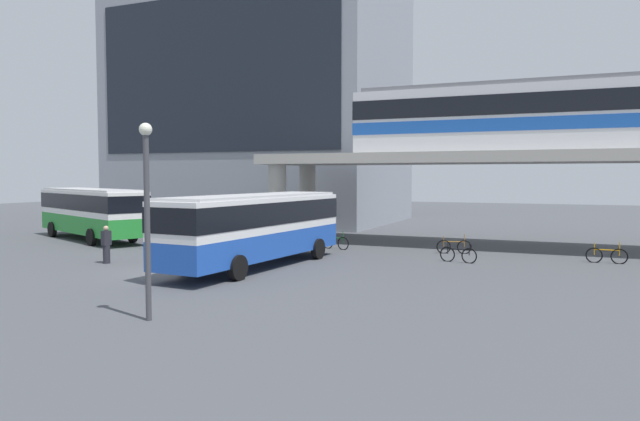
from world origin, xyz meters
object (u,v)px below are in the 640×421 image
bicycle_black (458,255)px  bicycle_brown (454,247)px  station_building (263,99)px  bus_secondary (91,208)px  bicycle_orange (607,256)px  pedestrian_walking_across (106,246)px  bicycle_green (335,243)px  bus_main (256,222)px  train (551,115)px

bicycle_black → bicycle_brown: (-0.74, 3.06, 0.00)m
station_building → bus_secondary: 20.93m
bus_secondary → bicycle_orange: bus_secondary is taller
station_building → bus_secondary: bearing=-96.1°
bus_secondary → pedestrian_walking_across: bus_secondary is taller
bicycle_black → bicycle_brown: same height
station_building → bicycle_black: 30.48m
bicycle_green → bicycle_black: bearing=-18.4°
bicycle_orange → bicycle_brown: size_ratio=1.03×
bus_main → pedestrian_walking_across: 7.20m
bicycle_orange → bus_secondary: bearing=-176.6°
bicycle_brown → pedestrian_walking_across: (-14.16, -9.74, 0.47)m
train → bicycle_green: bearing=-157.8°
bicycle_brown → bus_main: bearing=-132.1°
train → pedestrian_walking_across: train is taller
bicycle_orange → bicycle_green: size_ratio=1.02×
train → pedestrian_walking_across: size_ratio=12.50×
bicycle_brown → pedestrian_walking_across: bearing=-145.5°
bicycle_orange → bicycle_green: bearing=-179.8°
station_building → pedestrian_walking_across: 28.68m
bus_secondary → bicycle_black: size_ratio=6.26×
bus_secondary → bicycle_black: (22.94, -0.66, -1.63)m
train → pedestrian_walking_across: (-18.63, -13.47, -6.50)m
bus_secondary → bicycle_green: size_ratio=6.34×
station_building → bicycle_brown: 28.09m
train → pedestrian_walking_across: bearing=-144.1°
bicycle_brown → pedestrian_walking_across: pedestrian_walking_across is taller
train → bicycle_green: size_ratio=12.47×
train → bicycle_orange: (2.64, -4.38, -6.96)m
station_building → bicycle_black: bearing=-42.9°
bicycle_brown → bicycle_orange: bearing=-5.2°
bicycle_brown → bicycle_green: bearing=-173.8°
bicycle_green → station_building: bearing=129.0°
bus_main → bicycle_orange: bearing=27.2°
bus_secondary → bicycle_black: bus_secondary is taller
pedestrian_walking_across → bicycle_brown: bearing=34.5°
bus_main → station_building: bearing=117.9°
bicycle_green → bus_secondary: bearing=-173.8°
bicycle_black → bicycle_green: same height
station_building → train: station_building is taller
train → bus_main: bearing=-134.9°
bus_main → bicycle_brown: (7.26, 8.02, -1.63)m
station_building → train: (24.66, -12.68, -3.62)m
bus_secondary → station_building: bearing=83.9°
bicycle_black → bicycle_green: (-7.11, 2.37, 0.00)m
bicycle_black → pedestrian_walking_across: (-14.90, -6.68, 0.47)m
bus_main → bicycle_orange: bus_main is taller
bicycle_orange → bicycle_black: (-6.37, -2.41, 0.00)m
bicycle_black → pedestrian_walking_across: bearing=-155.8°
bus_secondary → train: bearing=12.9°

